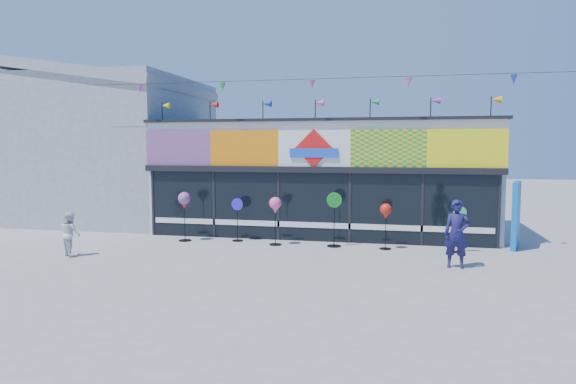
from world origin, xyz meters
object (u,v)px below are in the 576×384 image
(blue_sign, at_px, (516,215))
(child, at_px, (70,234))
(spinner_1, at_px, (237,218))
(spinner_0, at_px, (184,202))
(spinner_4, at_px, (386,213))
(spinner_5, at_px, (459,228))
(spinner_2, at_px, (275,207))
(spinner_3, at_px, (334,218))
(adult_man, at_px, (457,234))

(blue_sign, distance_m, child, 13.37)
(blue_sign, relative_size, spinner_1, 1.44)
(spinner_0, xyz_separation_m, spinner_4, (6.61, 0.01, -0.18))
(spinner_4, bearing_deg, spinner_5, -1.18)
(spinner_5, relative_size, child, 1.09)
(spinner_2, height_order, spinner_3, spinner_3)
(spinner_4, bearing_deg, spinner_3, 177.28)
(spinner_5, height_order, child, spinner_5)
(spinner_4, distance_m, child, 9.36)
(spinner_0, height_order, spinner_2, spinner_0)
(spinner_1, xyz_separation_m, spinner_2, (1.40, -0.41, 0.48))
(spinner_5, xyz_separation_m, child, (-11.04, -2.86, -0.10))
(spinner_2, relative_size, spinner_5, 1.11)
(spinner_4, distance_m, adult_man, 2.81)
(spinner_1, height_order, spinner_4, spinner_1)
(adult_man, bearing_deg, spinner_0, 171.14)
(spinner_3, height_order, spinner_5, spinner_3)
(spinner_2, bearing_deg, child, -152.25)
(spinner_0, xyz_separation_m, adult_man, (8.49, -2.06, -0.43))
(spinner_4, xyz_separation_m, adult_man, (1.88, -2.08, -0.24))
(spinner_4, bearing_deg, spinner_1, 175.97)
(spinner_0, bearing_deg, spinner_1, 11.71)
(spinner_2, distance_m, adult_man, 5.73)
(spinner_1, relative_size, child, 1.12)
(spinner_3, distance_m, spinner_5, 3.76)
(spinner_3, xyz_separation_m, child, (-7.28, -2.98, -0.27))
(spinner_0, distance_m, spinner_4, 6.61)
(blue_sign, height_order, spinner_4, blue_sign)
(adult_man, distance_m, child, 10.80)
(spinner_1, distance_m, spinner_2, 1.54)
(spinner_1, relative_size, spinner_5, 1.03)
(spinner_1, xyz_separation_m, spinner_4, (4.88, -0.34, 0.37))
(spinner_0, bearing_deg, spinner_5, -0.20)
(spinner_1, distance_m, spinner_4, 4.91)
(blue_sign, height_order, adult_man, blue_sign)
(spinner_2, height_order, adult_man, adult_man)
(spinner_2, bearing_deg, adult_man, -20.62)
(spinner_2, bearing_deg, spinner_1, 163.90)
(spinner_3, height_order, spinner_4, spinner_3)
(blue_sign, xyz_separation_m, spinner_3, (-5.52, -0.85, -0.13))
(adult_man, bearing_deg, spinner_2, 164.16)
(adult_man, bearing_deg, spinner_4, 136.90)
(spinner_5, xyz_separation_m, adult_man, (-0.28, -2.03, 0.15))
(spinner_1, height_order, spinner_5, spinner_1)
(blue_sign, bearing_deg, spinner_4, -149.60)
(blue_sign, bearing_deg, child, -146.21)
(blue_sign, distance_m, spinner_3, 5.59)
(spinner_1, distance_m, spinner_3, 3.30)
(spinner_3, bearing_deg, child, -157.73)
(spinner_1, height_order, adult_man, adult_man)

